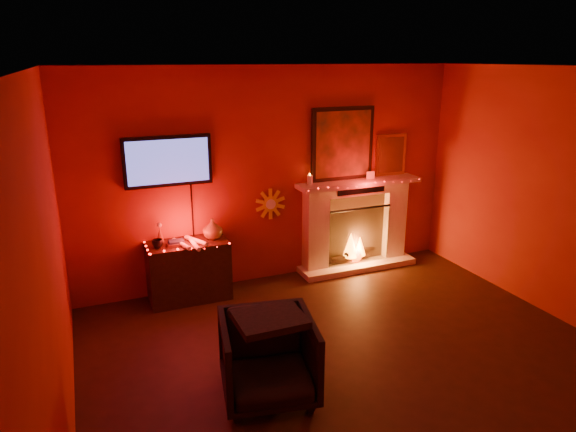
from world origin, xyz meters
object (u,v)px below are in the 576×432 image
(sunburst_clock, at_px, (270,204))
(armchair, at_px, (268,358))
(tv, at_px, (168,161))
(fireplace, at_px, (355,216))
(console_table, at_px, (189,268))

(sunburst_clock, height_order, armchair, sunburst_clock)
(tv, distance_m, armchair, 2.66)
(fireplace, bearing_deg, sunburst_clock, 175.63)
(console_table, xyz_separation_m, armchair, (0.21, -2.10, -0.03))
(fireplace, xyz_separation_m, tv, (-2.44, 0.06, 0.92))
(console_table, bearing_deg, sunburst_clock, 11.13)
(tv, distance_m, sunburst_clock, 1.41)
(fireplace, relative_size, armchair, 2.75)
(fireplace, bearing_deg, armchair, -133.16)
(console_table, bearing_deg, armchair, -84.17)
(tv, xyz_separation_m, sunburst_clock, (1.25, 0.03, -0.65))
(console_table, distance_m, armchair, 2.12)
(fireplace, bearing_deg, console_table, -176.80)
(sunburst_clock, bearing_deg, tv, -178.76)
(sunburst_clock, relative_size, console_table, 0.42)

